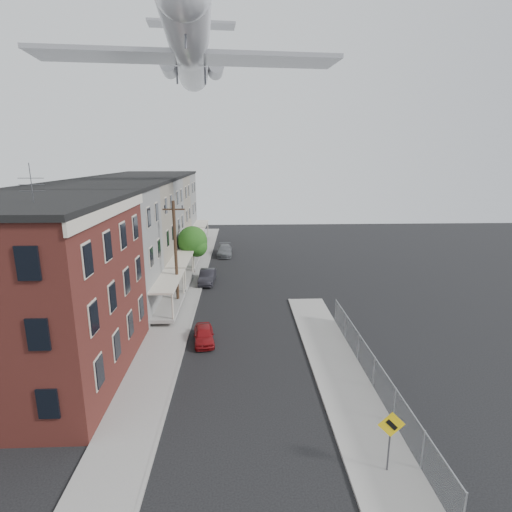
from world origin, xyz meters
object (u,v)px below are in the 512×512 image
at_px(utility_pole, 176,253).
at_px(car_far, 225,250).
at_px(car_near, 204,335).
at_px(warning_sign, 391,432).
at_px(car_mid, 207,277).
at_px(airplane, 190,50).
at_px(street_tree, 194,242).

xyz_separation_m(utility_pole, car_far, (3.32, 17.91, -4.01)).
bearing_deg(utility_pole, car_near, -68.19).
distance_m(warning_sign, car_far, 37.79).
distance_m(car_mid, airplane, 20.51).
bearing_deg(street_tree, utility_pole, -91.89).
bearing_deg(car_far, street_tree, -110.83).
bearing_deg(car_near, car_mid, 86.43).
bearing_deg(car_mid, street_tree, 117.32).
bearing_deg(car_near, airplane, 90.43).
relative_size(car_near, airplane, 0.12).
height_order(car_mid, airplane, airplane).
distance_m(warning_sign, airplane, 31.81).
relative_size(utility_pole, street_tree, 1.73).
bearing_deg(car_near, car_far, 81.80).
distance_m(street_tree, airplane, 18.53).
height_order(warning_sign, car_near, warning_sign).
bearing_deg(street_tree, airplane, -79.93).
height_order(warning_sign, street_tree, street_tree).
xyz_separation_m(warning_sign, street_tree, (-10.87, 28.95, 1.57)).
relative_size(warning_sign, car_near, 0.84).
xyz_separation_m(car_mid, car_far, (1.32, 11.58, -0.01)).
relative_size(street_tree, airplane, 0.19).
xyz_separation_m(warning_sign, car_near, (-8.40, 12.03, -1.32)).
height_order(street_tree, car_mid, street_tree).
relative_size(warning_sign, car_far, 0.61).
height_order(car_mid, car_far, car_mid).
relative_size(street_tree, car_mid, 1.26).
height_order(car_near, car_far, car_far).
bearing_deg(car_near, utility_pole, 104.80).
xyz_separation_m(car_near, car_mid, (-0.80, 13.32, 0.12)).
bearing_deg(car_far, airplane, -98.66).
bearing_deg(airplane, car_near, -82.56).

